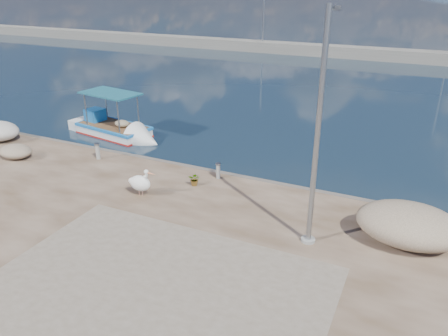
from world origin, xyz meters
TOP-DOWN VIEW (x-y plane):
  - ground at (0.00, 0.00)m, footprint 1400.00×1400.00m
  - quay_patch at (1.00, -3.00)m, footprint 9.00×7.00m
  - breakwater at (-0.00, 40.00)m, footprint 120.00×2.20m
  - boat_left at (-8.91, 8.13)m, footprint 6.05×2.80m
  - pelican at (-2.52, 1.79)m, footprint 1.14×0.58m
  - lamp_post at (4.05, 1.41)m, footprint 0.44×0.96m
  - bollard_near at (-0.55, 4.41)m, footprint 0.22×0.22m
  - bollard_far at (-6.42, 3.97)m, footprint 0.25×0.25m
  - potted_plant at (-1.10, 3.42)m, footprint 0.54×0.50m
  - net_pile_c at (6.83, 2.64)m, footprint 3.17×2.27m
  - net_pile_d at (6.91, 2.90)m, footprint 1.60×1.20m
  - net_pile_b at (-9.92, 2.48)m, footprint 1.56×1.21m

SIDE VIEW (x-z plane):
  - ground at x=0.00m, z-range 0.00..0.00m
  - boat_left at x=-8.91m, z-range -1.18..1.62m
  - quay_patch at x=1.00m, z-range 0.50..0.51m
  - breakwater at x=0.00m, z-range -3.15..4.35m
  - potted_plant at x=-1.10m, z-range 0.50..1.02m
  - net_pile_d at x=6.91m, z-range 0.50..1.10m
  - net_pile_b at x=-9.92m, z-range 0.50..1.11m
  - bollard_near at x=-0.55m, z-range 0.53..1.20m
  - bollard_far at x=-6.42m, z-range 0.53..1.28m
  - pelican at x=-2.52m, z-range 0.47..1.57m
  - net_pile_c at x=6.83m, z-range 0.50..1.75m
  - lamp_post at x=4.05m, z-range 0.30..7.30m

